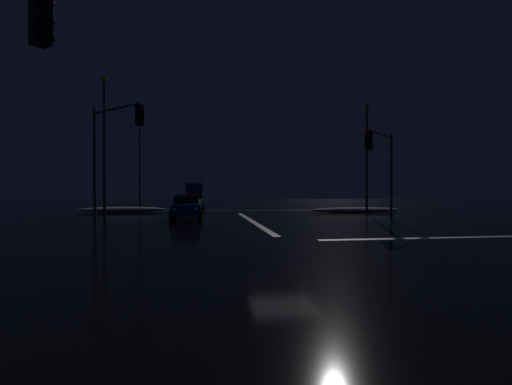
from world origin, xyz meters
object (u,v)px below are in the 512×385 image
(sedan_blue, at_px, (187,207))
(streetlamp_left_near, at_px, (104,137))
(sedan_white, at_px, (189,203))
(box_truck, at_px, (194,191))
(sedan_silver, at_px, (194,201))
(sedan_gray, at_px, (195,198))
(sedan_green, at_px, (192,199))
(traffic_signal_ne, at_px, (382,158))
(streetlamp_left_far, at_px, (140,157))
(streetlamp_right_near, at_px, (367,150))
(traffic_signal_nw, at_px, (112,142))

(sedan_blue, xyz_separation_m, streetlamp_left_near, (-5.92, 2.81, 4.94))
(sedan_white, distance_m, box_truck, 26.55)
(sedan_silver, xyz_separation_m, streetlamp_left_near, (-6.17, -9.83, 4.94))
(sedan_gray, distance_m, box_truck, 7.96)
(sedan_green, bearing_deg, sedan_gray, 87.58)
(sedan_green, relative_size, streetlamp_left_near, 0.43)
(sedan_white, distance_m, traffic_signal_ne, 16.05)
(streetlamp_left_far, distance_m, streetlamp_left_near, 16.00)
(sedan_white, height_order, streetlamp_right_near, streetlamp_right_near)
(streetlamp_left_near, bearing_deg, traffic_signal_nw, -73.18)
(sedan_blue, height_order, traffic_signal_nw, traffic_signal_nw)
(traffic_signal_nw, xyz_separation_m, streetlamp_right_near, (17.97, 6.45, 0.50))
(sedan_blue, distance_m, sedan_green, 18.80)
(sedan_gray, relative_size, traffic_signal_ne, 0.77)
(sedan_blue, distance_m, sedan_gray, 25.07)
(box_truck, bearing_deg, traffic_signal_nw, -96.18)
(traffic_signal_ne, bearing_deg, sedan_blue, 162.77)
(traffic_signal_ne, height_order, streetlamp_right_near, streetlamp_right_near)
(traffic_signal_ne, bearing_deg, sedan_green, 118.12)
(streetlamp_left_near, bearing_deg, sedan_blue, -25.42)
(box_truck, bearing_deg, sedan_green, -90.20)
(sedan_silver, distance_m, traffic_signal_nw, 17.24)
(sedan_blue, relative_size, sedan_green, 1.00)
(sedan_silver, relative_size, sedan_green, 1.00)
(sedan_white, height_order, box_truck, box_truck)
(streetlamp_left_far, bearing_deg, sedan_gray, 45.56)
(sedan_white, relative_size, traffic_signal_ne, 0.77)
(sedan_silver, distance_m, sedan_gray, 12.43)
(sedan_blue, relative_size, traffic_signal_nw, 0.65)
(sedan_blue, xyz_separation_m, sedan_white, (-0.07, 6.44, 0.00))
(traffic_signal_nw, distance_m, streetlamp_right_near, 19.10)
(streetlamp_left_near, bearing_deg, sedan_silver, 57.88)
(traffic_signal_ne, height_order, traffic_signal_nw, traffic_signal_nw)
(sedan_white, height_order, streetlamp_left_near, streetlamp_left_near)
(sedan_blue, relative_size, sedan_silver, 1.00)
(streetlamp_right_near, bearing_deg, streetlamp_left_near, -180.00)
(sedan_blue, bearing_deg, traffic_signal_nw, -137.50)
(sedan_green, distance_m, traffic_signal_ne, 25.72)
(sedan_silver, xyz_separation_m, traffic_signal_ne, (11.73, -16.35, 3.10))
(sedan_silver, xyz_separation_m, box_truck, (-0.25, 20.33, 0.91))
(traffic_signal_ne, xyz_separation_m, streetlamp_left_near, (-17.90, 6.53, 1.84))
(streetlamp_left_far, relative_size, streetlamp_right_near, 1.10)
(sedan_blue, bearing_deg, sedan_gray, 89.51)
(traffic_signal_ne, bearing_deg, streetlamp_left_near, 159.96)
(sedan_gray, bearing_deg, streetlamp_left_far, -134.44)
(sedan_green, xyz_separation_m, box_truck, (0.05, 14.17, 0.91))
(sedan_blue, relative_size, traffic_signal_ne, 0.77)
(traffic_signal_ne, distance_m, streetlamp_left_far, 28.82)
(streetlamp_left_near, bearing_deg, sedan_green, 69.85)
(traffic_signal_nw, bearing_deg, streetlamp_left_far, 94.96)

